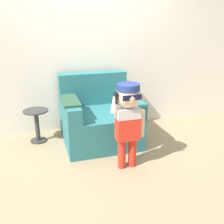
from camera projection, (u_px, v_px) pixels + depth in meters
name	position (u px, v px, depth m)	size (l,w,h in m)	color
ground_plane	(102.00, 146.00, 3.65)	(10.00, 10.00, 0.00)	#998466
wall_back	(88.00, 45.00, 3.92)	(10.00, 0.05, 2.60)	silver
armchair	(98.00, 118.00, 3.75)	(1.03, 1.01, 0.93)	#286B70
person_child	(128.00, 113.00, 2.92)	(0.41, 0.31, 1.01)	red
side_table	(37.00, 123.00, 3.70)	(0.35, 0.35, 0.47)	#333333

